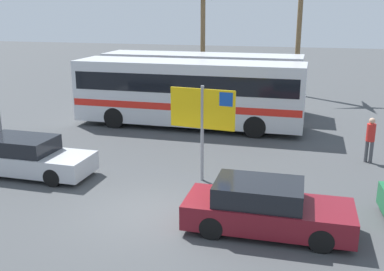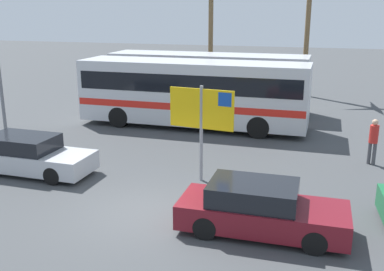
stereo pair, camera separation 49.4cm
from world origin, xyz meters
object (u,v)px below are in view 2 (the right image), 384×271
(bus_rear_coach, at_px, (207,79))
(ferry_sign, at_px, (203,113))
(car_silver, at_px, (28,155))
(bus_front_coach, at_px, (193,90))
(pedestrian_by_bus, at_px, (373,138))
(car_maroon, at_px, (260,209))

(bus_rear_coach, relative_size, ferry_sign, 3.41)
(ferry_sign, distance_m, car_silver, 6.36)
(bus_front_coach, xyz_separation_m, pedestrian_by_bus, (7.93, -3.41, -0.77))
(bus_front_coach, relative_size, car_maroon, 2.55)
(bus_rear_coach, xyz_separation_m, ferry_sign, (2.63, -10.44, 0.54))
(pedestrian_by_bus, bearing_deg, bus_rear_coach, -106.77)
(bus_rear_coach, bearing_deg, bus_front_coach, -86.21)
(bus_front_coach, xyz_separation_m, car_silver, (-3.66, -7.81, -1.15))
(ferry_sign, bearing_deg, bus_front_coach, 116.02)
(bus_front_coach, bearing_deg, bus_rear_coach, 93.79)
(bus_rear_coach, xyz_separation_m, car_maroon, (5.00, -13.49, -1.15))
(bus_front_coach, xyz_separation_m, bus_rear_coach, (-0.24, 3.65, 0.00))
(car_silver, distance_m, pedestrian_by_bus, 12.40)
(pedestrian_by_bus, bearing_deg, car_maroon, -2.14)
(car_silver, bearing_deg, bus_rear_coach, 74.12)
(bus_rear_coach, bearing_deg, pedestrian_by_bus, -40.83)
(bus_front_coach, height_order, car_silver, bus_front_coach)
(car_silver, xyz_separation_m, car_maroon, (8.42, -2.03, -0.00))
(bus_front_coach, bearing_deg, car_maroon, -64.20)
(bus_front_coach, distance_m, car_silver, 8.70)
(car_silver, relative_size, pedestrian_by_bus, 2.66)
(ferry_sign, bearing_deg, car_silver, -163.76)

